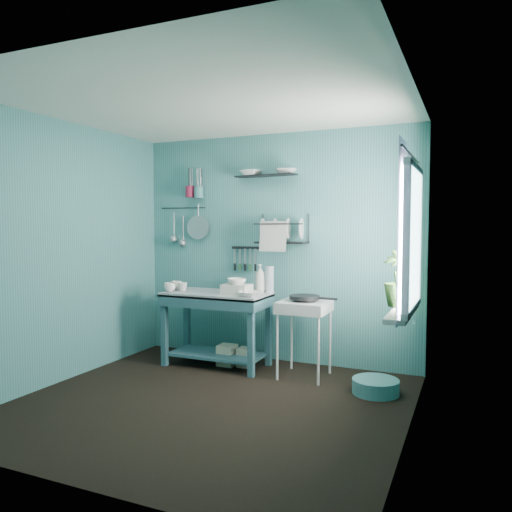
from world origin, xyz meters
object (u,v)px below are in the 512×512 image
at_px(dish_rack, 282,229).
at_px(potted_plant, 399,278).
at_px(utensil_cup_teal, 199,192).
at_px(mug_right, 176,285).
at_px(soap_bottle, 260,278).
at_px(storage_tin_small, 245,357).
at_px(frying_pan, 304,297).
at_px(hotplate_stand, 304,339).
at_px(mug_mid, 183,287).
at_px(mug_left, 170,287).
at_px(water_bottle, 270,279).
at_px(floor_basin, 376,386).
at_px(utensil_cup_magenta, 190,192).
at_px(storage_tin_large, 227,355).
at_px(work_counter, 217,329).
at_px(wash_tub, 237,289).
at_px(colander, 198,228).

bearing_deg(dish_rack, potted_plant, -36.65).
bearing_deg(utensil_cup_teal, mug_right, -99.41).
relative_size(soap_bottle, storage_tin_small, 1.49).
bearing_deg(potted_plant, frying_pan, 156.47).
bearing_deg(hotplate_stand, mug_right, 168.78).
relative_size(mug_mid, hotplate_stand, 0.13).
distance_m(mug_left, dish_rack, 1.36).
relative_size(water_bottle, frying_pan, 0.93).
distance_m(hotplate_stand, storage_tin_small, 0.74).
xyz_separation_m(water_bottle, floor_basin, (1.21, -0.45, -0.86)).
xyz_separation_m(mug_left, storage_tin_small, (0.78, 0.24, -0.74)).
xyz_separation_m(mug_right, floor_basin, (2.23, -0.23, -0.77)).
xyz_separation_m(mug_mid, hotplate_stand, (1.36, 0.06, -0.46)).
xyz_separation_m(mug_mid, utensil_cup_magenta, (-0.17, 0.45, 1.06)).
xyz_separation_m(water_bottle, storage_tin_large, (-0.42, -0.17, -0.82)).
height_order(soap_bottle, dish_rack, dish_rack).
distance_m(mug_right, frying_pan, 1.48).
relative_size(water_bottle, storage_tin_large, 1.27).
distance_m(work_counter, wash_tub, 0.51).
xyz_separation_m(wash_tub, frying_pan, (0.73, 0.02, -0.05)).
bearing_deg(utensil_cup_teal, dish_rack, -2.73).
height_order(mug_right, storage_tin_large, mug_right).
distance_m(mug_left, colander, 0.86).
relative_size(mug_left, mug_right, 1.00).
height_order(work_counter, utensil_cup_teal, utensil_cup_teal).
distance_m(soap_bottle, storage_tin_large, 0.90).
bearing_deg(soap_bottle, hotplate_stand, -20.03).
relative_size(water_bottle, potted_plant, 0.59).
height_order(mug_left, hotplate_stand, mug_left).
height_order(utensil_cup_magenta, floor_basin, utensil_cup_magenta).
relative_size(mug_mid, storage_tin_large, 0.45).
relative_size(dish_rack, storage_tin_small, 2.75).
bearing_deg(mug_mid, soap_bottle, 18.00).
bearing_deg(storage_tin_small, mug_left, -162.90).
distance_m(frying_pan, dish_rack, 0.84).
height_order(wash_tub, colander, colander).
relative_size(mug_right, floor_basin, 0.30).
height_order(soap_bottle, colander, colander).
height_order(hotplate_stand, utensil_cup_magenta, utensil_cup_magenta).
relative_size(soap_bottle, frying_pan, 1.00).
height_order(mug_mid, water_bottle, water_bottle).
distance_m(mug_mid, frying_pan, 1.36).
xyz_separation_m(dish_rack, potted_plant, (1.33, -0.76, -0.40)).
distance_m(mug_right, colander, 0.76).
relative_size(mug_mid, frying_pan, 0.33).
xyz_separation_m(mug_mid, water_bottle, (0.90, 0.28, 0.09)).
xyz_separation_m(mug_left, mug_right, (-0.02, 0.16, 0.00)).
relative_size(frying_pan, storage_tin_small, 1.50).
xyz_separation_m(work_counter, colander, (-0.47, 0.42, 1.08)).
distance_m(utensil_cup_teal, potted_plant, 2.64).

